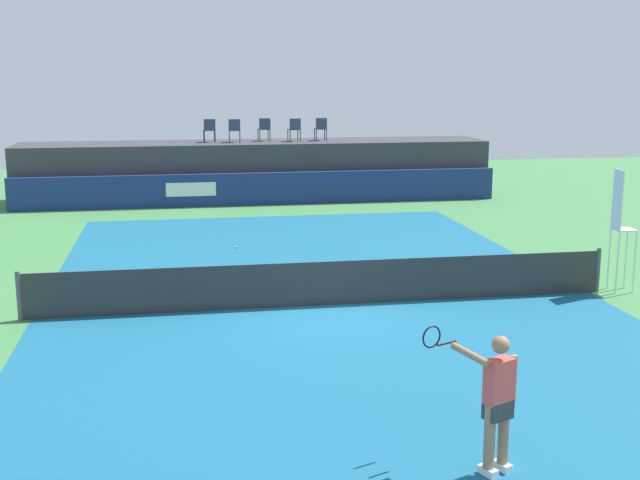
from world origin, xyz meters
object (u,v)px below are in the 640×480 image
object	(u,v)px
spectator_chair_right	(294,129)
umpire_chair	(620,222)
tennis_ball	(236,247)
net_post_far	(598,270)
spectator_chair_far_left	(209,129)
spectator_chair_far_right	(321,128)
spectator_chair_left	(234,129)
tennis_player	(496,399)
spectator_chair_center	(264,128)
net_post_near	(19,296)

from	to	relation	value
spectator_chair_right	umpire_chair	distance (m)	16.02
umpire_chair	tennis_ball	size ratio (longest dim) A/B	40.59
spectator_chair_right	net_post_far	world-z (taller)	spectator_chair_right
spectator_chair_right	umpire_chair	size ratio (longest dim) A/B	0.32
spectator_chair_far_left	spectator_chair_far_right	bearing A→B (deg)	-0.13
spectator_chair_left	tennis_player	size ratio (longest dim) A/B	0.50
spectator_chair_far_right	net_post_far	xyz separation A→B (m)	(3.63, -15.30, -2.19)
umpire_chair	spectator_chair_left	bearing A→B (deg)	116.35
spectator_chair_left	spectator_chair_far_right	xyz separation A→B (m)	(3.39, 0.21, 0.00)
spectator_chair_center	spectator_chair_right	size ratio (longest dim) A/B	1.00
spectator_chair_left	spectator_chair_far_right	world-z (taller)	same
spectator_chair_center	spectator_chair_right	distance (m)	1.19
tennis_player	tennis_ball	bearing A→B (deg)	99.16
spectator_chair_far_right	tennis_ball	world-z (taller)	spectator_chair_far_right
net_post_near	tennis_player	bearing A→B (deg)	-47.70
tennis_player	tennis_ball	xyz separation A→B (m)	(-2.20, 13.66, -0.92)
spectator_chair_left	net_post_near	size ratio (longest dim) A/B	0.89
net_post_near	tennis_ball	distance (m)	7.69
spectator_chair_center	tennis_ball	bearing A→B (deg)	-101.04
net_post_near	spectator_chair_far_left	bearing A→B (deg)	73.83
spectator_chair_center	spectator_chair_right	bearing A→B (deg)	-17.87
spectator_chair_far_left	spectator_chair_center	size ratio (longest dim) A/B	1.00
spectator_chair_right	net_post_near	distance (m)	17.12
spectator_chair_center	tennis_ball	world-z (taller)	spectator_chair_center
spectator_chair_far_left	net_post_far	xyz separation A→B (m)	(7.96, -15.31, -2.19)
spectator_chair_left	net_post_far	distance (m)	16.79
spectator_chair_far_left	umpire_chair	distance (m)	17.50
spectator_chair_left	net_post_near	xyz separation A→B (m)	(-5.38, -15.09, -2.19)
tennis_ball	tennis_player	bearing A→B (deg)	-80.84
net_post_far	tennis_ball	size ratio (longest dim) A/B	14.71
umpire_chair	spectator_chair_center	bearing A→B (deg)	112.09
spectator_chair_far_right	net_post_near	xyz separation A→B (m)	(-8.77, -15.30, -2.19)
net_post_near	spectator_chair_center	bearing A→B (deg)	67.02
spectator_chair_left	spectator_chair_right	xyz separation A→B (m)	(2.32, 0.04, 0.00)
spectator_chair_far_right	net_post_near	bearing A→B (deg)	-119.83
spectator_chair_center	net_post_near	world-z (taller)	spectator_chair_center
spectator_chair_far_left	umpire_chair	xyz separation A→B (m)	(8.42, -15.31, -1.11)
spectator_chair_center	net_post_near	bearing A→B (deg)	-112.98
tennis_ball	net_post_near	bearing A→B (deg)	-128.02
spectator_chair_center	tennis_player	distance (m)	23.18
spectator_chair_right	tennis_player	world-z (taller)	spectator_chair_right
spectator_chair_far_left	spectator_chair_left	bearing A→B (deg)	-12.94
net_post_far	spectator_chair_left	bearing A→B (deg)	114.93
spectator_chair_far_left	spectator_chair_right	bearing A→B (deg)	-3.18
net_post_near	tennis_ball	xyz separation A→B (m)	(4.73, 6.04, -0.46)
net_post_far	spectator_chair_right	bearing A→B (deg)	107.24
spectator_chair_left	net_post_far	bearing A→B (deg)	-65.07
net_post_near	tennis_player	distance (m)	10.30
net_post_near	tennis_player	size ratio (longest dim) A/B	0.56
spectator_chair_far_right	net_post_near	distance (m)	17.77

